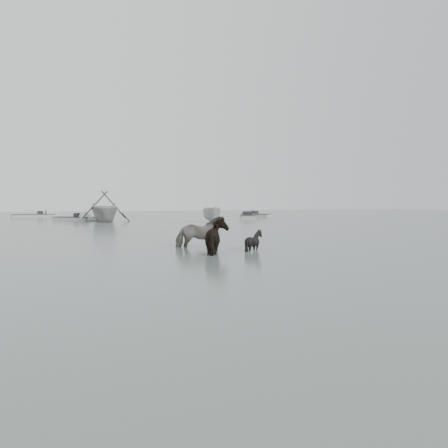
{
  "coord_description": "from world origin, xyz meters",
  "views": [
    {
      "loc": [
        -4.51,
        -14.85,
        1.88
      ],
      "look_at": [
        1.25,
        0.88,
        1.0
      ],
      "focal_mm": 35.0,
      "sensor_mm": 36.0,
      "label": 1
    }
  ],
  "objects": [
    {
      "name": "ground",
      "position": [
        0.0,
        0.0,
        0.0
      ],
      "size": [
        140.0,
        140.0,
        0.0
      ],
      "primitive_type": "plane",
      "color": "#4D5C56",
      "rests_on": "ground"
    },
    {
      "name": "pony_pinto",
      "position": [
        0.69,
        2.18,
        0.84
      ],
      "size": [
        2.08,
        1.12,
        1.68
      ],
      "primitive_type": "imported",
      "rotation": [
        0.0,
        0.0,
        1.46
      ],
      "color": "black",
      "rests_on": "ground"
    },
    {
      "name": "pony_dark",
      "position": [
        0.78,
        0.1,
        0.83
      ],
      "size": [
        1.52,
        1.74,
        1.65
      ],
      "primitive_type": "imported",
      "rotation": [
        0.0,
        0.0,
        1.64
      ],
      "color": "black",
      "rests_on": "ground"
    },
    {
      "name": "pony_black",
      "position": [
        2.28,
        0.37,
        0.55
      ],
      "size": [
        1.06,
        0.96,
        1.1
      ],
      "primitive_type": "imported",
      "rotation": [
        0.0,
        0.0,
        1.5
      ],
      "color": "black",
      "rests_on": "ground"
    },
    {
      "name": "rowboat_trail",
      "position": [
        -1.06,
        26.39,
        1.49
      ],
      "size": [
        5.28,
        5.99,
        2.97
      ],
      "primitive_type": "imported",
      "rotation": [
        0.0,
        0.0,
        3.22
      ],
      "color": "#A6A9A6",
      "rests_on": "ground"
    },
    {
      "name": "boat_small",
      "position": [
        7.71,
        21.63,
        0.77
      ],
      "size": [
        2.37,
        4.24,
        1.54
      ],
      "primitive_type": "imported",
      "rotation": [
        0.0,
        0.0,
        -0.23
      ],
      "color": "#B1B2AD",
      "rests_on": "ground"
    },
    {
      "name": "skiff_port",
      "position": [
        14.1,
        28.4,
        0.38
      ],
      "size": [
        3.43,
        5.79,
        0.75
      ],
      "primitive_type": null,
      "rotation": [
        0.0,
        0.0,
        1.22
      ],
      "color": "#A4A7A4",
      "rests_on": "ground"
    },
    {
      "name": "skiff_mid",
      "position": [
        -3.64,
        29.5,
        0.38
      ],
      "size": [
        5.02,
        4.76,
        0.75
      ],
      "primitive_type": null,
      "rotation": [
        0.0,
        0.0,
        -0.74
      ],
      "color": "#A8ABA8",
      "rests_on": "ground"
    },
    {
      "name": "skiff_star",
      "position": [
        17.11,
        32.29,
        0.38
      ],
      "size": [
        3.86,
        4.15,
        0.75
      ],
      "primitive_type": null,
      "rotation": [
        0.0,
        0.0,
        2.27
      ],
      "color": "#AEAEA9",
      "rests_on": "ground"
    },
    {
      "name": "skiff_far",
      "position": [
        -7.91,
        39.99,
        0.38
      ],
      "size": [
        6.51,
        2.71,
        0.75
      ],
      "primitive_type": null,
      "rotation": [
        0.0,
        0.0,
        0.18
      ],
      "color": "#ABADAA",
      "rests_on": "ground"
    }
  ]
}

